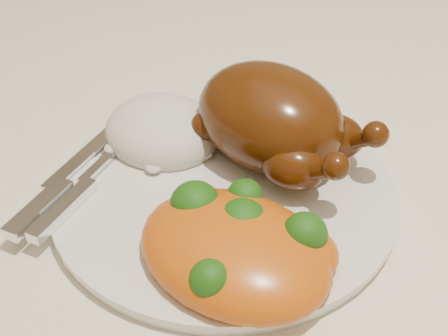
% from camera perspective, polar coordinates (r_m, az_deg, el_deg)
% --- Properties ---
extents(dining_table, '(1.60, 0.90, 0.76)m').
position_cam_1_polar(dining_table, '(0.64, 13.27, -6.95)').
color(dining_table, brown).
rests_on(dining_table, floor).
extents(tablecloth, '(1.73, 1.03, 0.18)m').
position_cam_1_polar(tablecloth, '(0.59, 14.28, -1.89)').
color(tablecloth, silver).
rests_on(tablecloth, dining_table).
extents(dinner_plate, '(0.34, 0.34, 0.01)m').
position_cam_1_polar(dinner_plate, '(0.51, -0.00, -2.28)').
color(dinner_plate, silver).
rests_on(dinner_plate, tablecloth).
extents(roast_chicken, '(0.18, 0.15, 0.09)m').
position_cam_1_polar(roast_chicken, '(0.52, 4.52, 4.46)').
color(roast_chicken, '#472207').
rests_on(roast_chicken, dinner_plate).
extents(rice_mound, '(0.13, 0.12, 0.06)m').
position_cam_1_polar(rice_mound, '(0.56, -5.63, 3.33)').
color(rice_mound, white).
rests_on(rice_mound, dinner_plate).
extents(mac_and_cheese, '(0.17, 0.15, 0.05)m').
position_cam_1_polar(mac_and_cheese, '(0.44, 1.78, -7.26)').
color(mac_and_cheese, '#D05C0D').
rests_on(mac_and_cheese, dinner_plate).
extents(cutlery, '(0.04, 0.17, 0.01)m').
position_cam_1_polar(cutlery, '(0.51, -14.26, -1.96)').
color(cutlery, silver).
rests_on(cutlery, dinner_plate).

